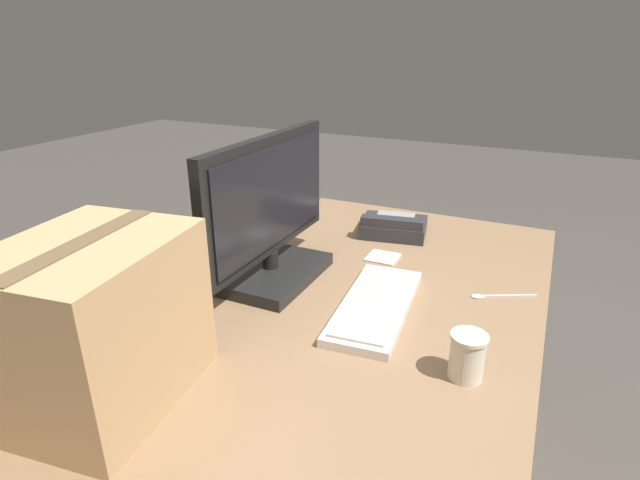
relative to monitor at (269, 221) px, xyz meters
The scene contains 8 objects.
office_desk 0.62m from the monitor, 122.21° to the right, with size 1.80×0.90×0.73m.
monitor is the anchor object (origin of this frame).
keyboard 0.36m from the monitor, 97.47° to the right, with size 0.42×0.19×0.03m.
desk_phone 0.53m from the monitor, 24.10° to the right, with size 0.21×0.24×0.08m.
paper_cup_right 0.62m from the monitor, 110.75° to the right, with size 0.07×0.07×0.10m.
spoon 0.62m from the monitor, 75.34° to the right, with size 0.09×0.16×0.00m.
cardboard_box 0.56m from the monitor, behind, with size 0.37×0.31×0.31m.
sticky_note_pad 0.39m from the monitor, 42.81° to the right, with size 0.09×0.09×0.01m.
Camera 1 is at (-0.91, -0.40, 1.36)m, focal length 28.00 mm.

